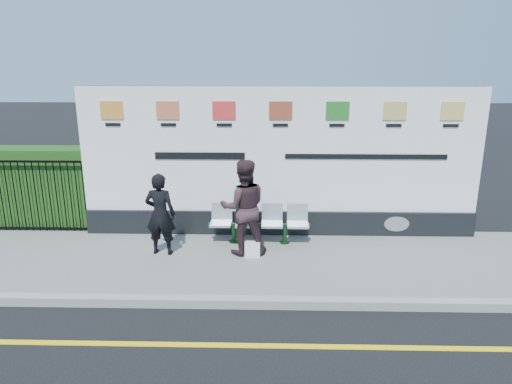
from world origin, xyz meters
TOP-DOWN VIEW (x-y plane):
  - ground at (0.00, 0.00)m, footprint 80.00×80.00m
  - pavement at (0.00, 2.50)m, footprint 14.00×3.00m
  - kerb at (0.00, 1.00)m, footprint 14.00×0.18m
  - yellow_line at (0.00, 0.00)m, footprint 14.00×0.10m
  - billboard at (0.50, 3.85)m, footprint 8.00×0.30m
  - hedge at (-4.58, 4.30)m, footprint 2.35×0.70m
  - railing at (-4.58, 3.85)m, footprint 2.05×0.06m
  - bench at (0.10, 3.29)m, footprint 1.94×0.54m
  - woman_left at (-1.70, 2.72)m, footprint 0.59×0.42m
  - woman_right at (-0.18, 2.78)m, footprint 0.96×0.81m
  - handbag_brown at (-0.15, 3.30)m, footprint 0.29×0.17m
  - carrier_bag_white at (-0.01, 2.60)m, footprint 0.28×0.17m

SIDE VIEW (x-z plane):
  - ground at x=0.00m, z-range 0.00..0.00m
  - yellow_line at x=0.00m, z-range 0.00..0.01m
  - pavement at x=0.00m, z-range 0.00..0.12m
  - kerb at x=0.00m, z-range 0.00..0.14m
  - carrier_bag_white at x=-0.01m, z-range 0.12..0.40m
  - bench at x=0.10m, z-range 0.12..0.53m
  - handbag_brown at x=-0.15m, z-range 0.53..0.75m
  - woman_left at x=-1.70m, z-range 0.12..1.65m
  - railing at x=-4.58m, z-range 0.12..1.66m
  - hedge at x=-4.58m, z-range 0.12..1.82m
  - woman_right at x=-0.18m, z-range 0.12..1.90m
  - billboard at x=0.50m, z-range -0.08..2.92m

